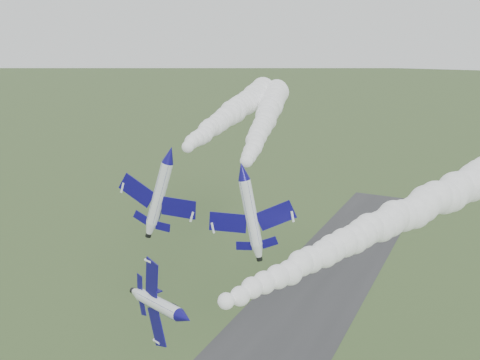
% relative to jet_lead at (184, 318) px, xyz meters
% --- Properties ---
extents(jet_lead, '(6.92, 11.17, 9.68)m').
position_rel_jet_lead_xyz_m(jet_lead, '(0.00, 0.00, 0.00)').
color(jet_lead, white).
extents(smoke_trail_jet_lead, '(29.45, 55.89, 5.74)m').
position_rel_jet_lead_xyz_m(smoke_trail_jet_lead, '(13.42, 28.76, 2.54)').
color(smoke_trail_jet_lead, white).
extents(jet_pair_left, '(11.47, 14.18, 4.52)m').
position_rel_jet_lead_xyz_m(jet_pair_left, '(-14.06, 19.51, 11.19)').
color(jet_pair_left, white).
extents(smoke_trail_jet_pair_left, '(14.86, 59.03, 5.74)m').
position_rel_jet_lead_xyz_m(smoke_trail_jet_pair_left, '(-20.52, 51.74, 12.57)').
color(smoke_trail_jet_pair_left, white).
extents(jet_pair_right, '(11.06, 12.98, 3.71)m').
position_rel_jet_lead_xyz_m(jet_pair_right, '(-2.45, 18.29, 10.49)').
color(jet_pair_right, white).
extents(smoke_trail_jet_pair_right, '(26.68, 61.77, 5.34)m').
position_rel_jet_lead_xyz_m(smoke_trail_jet_pair_right, '(-13.57, 51.63, 12.27)').
color(smoke_trail_jet_pair_right, white).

